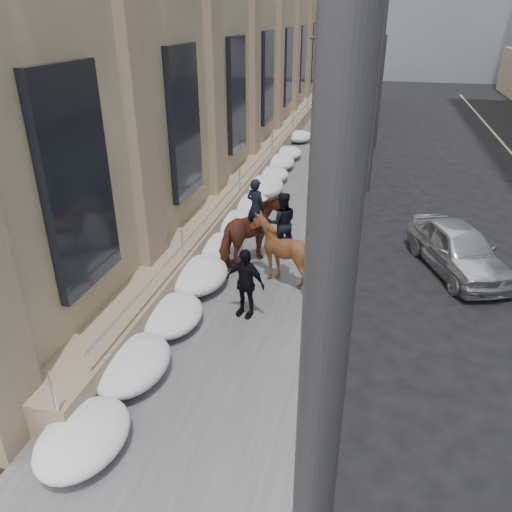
{
  "coord_description": "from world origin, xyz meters",
  "views": [
    {
      "loc": [
        3.0,
        -7.51,
        7.06
      ],
      "look_at": [
        0.47,
        3.13,
        1.7
      ],
      "focal_mm": 35.0,
      "sensor_mm": 36.0,
      "label": 1
    }
  ],
  "objects_px": {
    "mounted_horse_left": "(252,232)",
    "pedestrian": "(245,283)",
    "mounted_horse_right": "(280,246)",
    "car_silver": "(458,249)"
  },
  "relations": [
    {
      "from": "mounted_horse_left",
      "to": "mounted_horse_right",
      "type": "bearing_deg",
      "value": 163.96
    },
    {
      "from": "pedestrian",
      "to": "car_silver",
      "type": "bearing_deg",
      "value": 51.49
    },
    {
      "from": "mounted_horse_right",
      "to": "car_silver",
      "type": "xyz_separation_m",
      "value": [
        5.01,
        2.08,
        -0.48
      ]
    },
    {
      "from": "pedestrian",
      "to": "car_silver",
      "type": "xyz_separation_m",
      "value": [
        5.52,
        4.03,
        -0.31
      ]
    },
    {
      "from": "mounted_horse_left",
      "to": "pedestrian",
      "type": "xyz_separation_m",
      "value": [
        0.51,
        -2.81,
        -0.14
      ]
    },
    {
      "from": "mounted_horse_left",
      "to": "pedestrian",
      "type": "distance_m",
      "value": 2.86
    },
    {
      "from": "mounted_horse_left",
      "to": "mounted_horse_right",
      "type": "distance_m",
      "value": 1.34
    },
    {
      "from": "mounted_horse_right",
      "to": "pedestrian",
      "type": "height_order",
      "value": "mounted_horse_right"
    },
    {
      "from": "mounted_horse_left",
      "to": "pedestrian",
      "type": "relative_size",
      "value": 1.45
    },
    {
      "from": "mounted_horse_right",
      "to": "pedestrian",
      "type": "bearing_deg",
      "value": 56.81
    }
  ]
}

